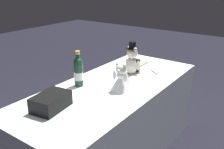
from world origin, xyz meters
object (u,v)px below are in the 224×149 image
(gift_case_black, at_px, (51,102))
(champagne_bottle, at_px, (78,71))
(signing_pen, at_px, (154,72))
(guestbook, at_px, (132,63))
(teddy_bear_bride, at_px, (122,78))
(teddy_bear_groom, at_px, (133,61))

(gift_case_black, bearing_deg, champagne_bottle, 16.62)
(champagne_bottle, height_order, signing_pen, champagne_bottle)
(gift_case_black, bearing_deg, signing_pen, -12.71)
(guestbook, bearing_deg, teddy_bear_bride, -159.19)
(signing_pen, bearing_deg, gift_case_black, 167.29)
(guestbook, bearing_deg, teddy_bear_groom, -151.85)
(champagne_bottle, height_order, gift_case_black, champagne_bottle)
(teddy_bear_bride, distance_m, gift_case_black, 0.60)
(teddy_bear_groom, height_order, guestbook, teddy_bear_groom)
(teddy_bear_bride, xyz_separation_m, champagne_bottle, (-0.14, 0.34, 0.03))
(teddy_bear_bride, relative_size, gift_case_black, 0.81)
(teddy_bear_groom, height_order, champagne_bottle, teddy_bear_groom)
(champagne_bottle, bearing_deg, gift_case_black, -163.38)
(signing_pen, bearing_deg, teddy_bear_bride, 176.92)
(teddy_bear_bride, xyz_separation_m, guestbook, (0.63, 0.28, -0.09))
(teddy_bear_groom, distance_m, guestbook, 0.31)
(guestbook, bearing_deg, signing_pen, -112.26)
(teddy_bear_bride, bearing_deg, teddy_bear_groom, 19.12)
(signing_pen, relative_size, gift_case_black, 0.40)
(teddy_bear_bride, xyz_separation_m, signing_pen, (0.52, -0.03, -0.10))
(teddy_bear_bride, bearing_deg, gift_case_black, 158.93)
(teddy_bear_bride, height_order, champagne_bottle, champagne_bottle)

